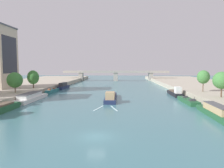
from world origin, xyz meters
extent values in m
plane|color=#42757F|center=(0.00, 0.00, 0.00)|extent=(400.00, 400.00, 0.00)
cube|color=#B2A893|center=(-41.96, 55.00, 0.96)|extent=(36.00, 170.00, 1.91)
cube|color=#B2A893|center=(41.96, 55.00, 0.96)|extent=(36.00, 170.00, 1.91)
cube|color=#1E284C|center=(0.52, 31.51, 0.48)|extent=(3.21, 16.70, 0.96)
cube|color=#1E284C|center=(0.48, 40.20, 0.58)|extent=(2.97, 1.23, 0.84)
cube|color=#1E284C|center=(0.52, 31.51, 0.99)|extent=(3.27, 16.70, 0.06)
cube|color=tan|center=(0.55, 25.84, 1.98)|extent=(2.36, 3.35, 1.92)
cube|color=black|center=(0.54, 27.51, 2.27)|extent=(1.87, 0.04, 0.54)
cube|color=brown|center=(0.51, 33.18, 1.20)|extent=(2.48, 8.69, 0.36)
cylinder|color=#232328|center=(1.02, 26.51, 1.57)|extent=(0.07, 0.07, 1.10)
cube|color=silver|center=(1.82, 18.88, 0.01)|extent=(2.03, 5.86, 0.03)
cube|color=silver|center=(-1.78, 18.86, 0.01)|extent=(1.97, 5.87, 0.03)
cube|color=#235633|center=(-22.09, 19.69, 0.78)|extent=(2.59, 1.28, 1.02)
cube|color=brown|center=(-22.06, 13.84, 1.54)|extent=(2.16, 7.16, 0.36)
cube|color=silver|center=(-22.31, 29.08, 0.47)|extent=(3.38, 15.94, 0.94)
cube|color=silver|center=(-22.32, 37.40, 0.57)|extent=(3.21, 1.21, 0.83)
cube|color=silver|center=(-22.31, 29.08, 0.97)|extent=(3.45, 15.94, 0.06)
cube|color=white|center=(-22.31, 28.29, 1.58)|extent=(2.77, 10.20, 1.15)
cube|color=#4C4C51|center=(-22.31, 28.29, 2.19)|extent=(2.98, 10.50, 0.08)
cylinder|color=#232328|center=(-21.81, 24.30, 1.55)|extent=(0.07, 0.07, 1.10)
cube|color=#23666B|center=(-22.02, 45.64, 0.62)|extent=(1.96, 9.44, 1.25)
cube|color=#23666B|center=(-21.87, 50.68, 0.75)|extent=(1.64, 1.30, 0.99)
cube|color=#23666B|center=(-22.02, 45.64, 1.28)|extent=(2.00, 9.44, 0.06)
cube|color=#9E5133|center=(-21.96, 47.70, 1.51)|extent=(0.87, 0.92, 0.40)
cube|color=#9E5133|center=(-22.10, 43.01, 1.55)|extent=(0.96, 1.13, 0.48)
cylinder|color=#232328|center=(-21.85, 42.81, 1.86)|extent=(0.07, 0.07, 1.10)
cube|color=#1E284C|center=(-21.68, 59.31, 0.60)|extent=(2.31, 10.46, 1.20)
cube|color=#1E284C|center=(-21.47, 64.85, 0.72)|extent=(1.88, 1.32, 0.97)
cube|color=#1E284C|center=(-21.68, 59.31, 1.23)|extent=(2.35, 10.46, 0.06)
cube|color=#38383D|center=(-21.70, 58.79, 1.99)|extent=(1.83, 6.71, 1.46)
cube|color=#4C4C51|center=(-21.70, 58.79, 2.76)|extent=(1.95, 6.91, 0.08)
cylinder|color=#232328|center=(-21.50, 56.18, 1.81)|extent=(0.07, 0.07, 1.10)
cube|color=#235633|center=(21.63, 12.10, 0.52)|extent=(2.97, 13.30, 1.03)
cube|color=#235633|center=(21.91, 19.05, 0.62)|extent=(2.37, 1.31, 0.88)
cube|color=#235633|center=(21.63, 12.10, 1.06)|extent=(3.02, 13.30, 0.06)
cube|color=tan|center=(21.60, 11.44, 1.73)|extent=(2.34, 8.53, 1.28)
cube|color=#4C4C51|center=(21.60, 11.44, 2.41)|extent=(2.50, 8.79, 0.08)
cube|color=#235633|center=(21.43, 26.76, 0.52)|extent=(2.52, 11.24, 1.03)
cube|color=#235633|center=(21.48, 32.72, 0.62)|extent=(2.32, 1.24, 0.88)
cube|color=#235633|center=(21.43, 26.76, 1.06)|extent=(2.57, 11.24, 0.06)
cube|color=#38383D|center=(21.45, 29.23, 1.29)|extent=(1.22, 0.91, 0.40)
cube|color=#38383D|center=(21.41, 23.62, 1.33)|extent=(1.35, 1.11, 0.48)
cylinder|color=#232328|center=(21.77, 23.39, 1.64)|extent=(0.07, 0.07, 1.10)
cube|color=black|center=(21.65, 41.12, 0.57)|extent=(2.46, 11.42, 1.14)
cube|color=black|center=(21.70, 47.17, 0.68)|extent=(2.26, 1.26, 0.94)
cube|color=black|center=(21.65, 41.12, 1.17)|extent=(2.51, 11.42, 0.06)
cube|color=white|center=(21.62, 37.24, 2.25)|extent=(1.80, 2.29, 2.11)
cube|color=black|center=(21.63, 38.39, 2.57)|extent=(1.42, 0.04, 0.59)
cube|color=brown|center=(21.66, 42.26, 1.38)|extent=(1.90, 5.94, 0.36)
cylinder|color=#232328|center=(21.98, 37.70, 1.75)|extent=(0.07, 0.07, 1.10)
cylinder|color=brown|center=(-28.04, 31.03, 3.17)|extent=(0.27, 0.27, 2.51)
ellipsoid|color=#387533|center=(-28.04, 31.03, 5.69)|extent=(4.49, 4.49, 4.61)
cylinder|color=brown|center=(-28.06, 43.49, 3.21)|extent=(0.36, 0.36, 2.58)
ellipsoid|color=#387533|center=(-28.06, 43.49, 5.87)|extent=(4.07, 4.07, 4.99)
cylinder|color=brown|center=(28.84, 24.52, 3.46)|extent=(0.34, 0.34, 3.10)
ellipsoid|color=#427F3D|center=(28.84, 24.52, 6.22)|extent=(4.36, 4.36, 4.37)
cylinder|color=brown|center=(29.00, 36.16, 3.62)|extent=(0.26, 0.26, 3.42)
ellipsoid|color=#427F3D|center=(29.00, 36.16, 6.48)|extent=(3.75, 3.75, 4.18)
cube|color=#232833|center=(-36.03, 43.14, 13.86)|extent=(0.04, 9.30, 13.03)
cube|color=#9E998E|center=(0.00, 109.68, 5.83)|extent=(71.92, 4.40, 0.60)
cube|color=#9E998E|center=(0.00, 107.68, 6.58)|extent=(71.92, 0.30, 0.90)
cube|color=#9E998E|center=(0.00, 111.68, 6.58)|extent=(71.92, 0.30, 0.90)
cube|color=#9E998E|center=(-23.96, 109.68, 2.77)|extent=(2.80, 3.60, 5.53)
cube|color=#9E998E|center=(0.00, 109.68, 2.77)|extent=(2.80, 3.60, 5.53)
cube|color=#9E998E|center=(23.96, 109.68, 2.77)|extent=(2.80, 3.60, 5.53)
camera|label=1|loc=(3.31, -26.49, 9.58)|focal=31.88mm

